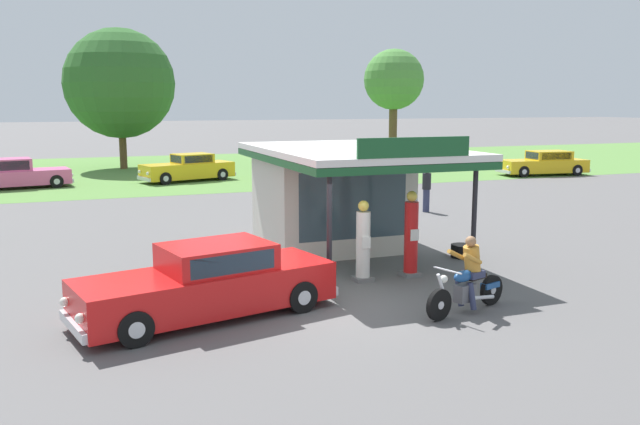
{
  "coord_description": "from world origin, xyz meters",
  "views": [
    {
      "loc": [
        -5.25,
        -12.44,
        4.22
      ],
      "look_at": [
        0.69,
        3.35,
        1.4
      ],
      "focal_mm": 36.76,
      "sensor_mm": 36.0,
      "label": 1
    }
  ],
  "objects_px": {
    "motorcycle_with_rider": "(468,281)",
    "parked_car_second_row_spare": "(188,169)",
    "parked_car_back_row_right": "(544,164)",
    "spare_tire_stack": "(462,251)",
    "parked_car_back_row_far_left": "(362,167)",
    "featured_classic_sedan": "(208,284)",
    "bystander_admiring_sedan": "(427,188)",
    "gas_pump_offside": "(411,237)",
    "parked_car_back_row_centre_right": "(18,175)",
    "gas_pump_nearside": "(363,244)"
  },
  "relations": [
    {
      "from": "motorcycle_with_rider",
      "to": "parked_car_second_row_spare",
      "type": "relative_size",
      "value": 0.41
    },
    {
      "from": "parked_car_back_row_right",
      "to": "spare_tire_stack",
      "type": "relative_size",
      "value": 9.11
    },
    {
      "from": "parked_car_back_row_far_left",
      "to": "spare_tire_stack",
      "type": "xyz_separation_m",
      "value": [
        -5.05,
        -17.97,
        -0.52
      ]
    },
    {
      "from": "featured_classic_sedan",
      "to": "spare_tire_stack",
      "type": "bearing_deg",
      "value": 18.98
    },
    {
      "from": "spare_tire_stack",
      "to": "bystander_admiring_sedan",
      "type": "bearing_deg",
      "value": 67.58
    },
    {
      "from": "gas_pump_offside",
      "to": "spare_tire_stack",
      "type": "height_order",
      "value": "gas_pump_offside"
    },
    {
      "from": "gas_pump_offside",
      "to": "bystander_admiring_sedan",
      "type": "xyz_separation_m",
      "value": [
        5.21,
        8.36,
        -0.04
      ]
    },
    {
      "from": "parked_car_second_row_spare",
      "to": "parked_car_back_row_right",
      "type": "height_order",
      "value": "parked_car_second_row_spare"
    },
    {
      "from": "parked_car_back_row_far_left",
      "to": "motorcycle_with_rider",
      "type": "bearing_deg",
      "value": -108.94
    },
    {
      "from": "motorcycle_with_rider",
      "to": "bystander_admiring_sedan",
      "type": "relative_size",
      "value": 1.25
    },
    {
      "from": "parked_car_second_row_spare",
      "to": "spare_tire_stack",
      "type": "distance_m",
      "value": 21.21
    },
    {
      "from": "motorcycle_with_rider",
      "to": "parked_car_back_row_centre_right",
      "type": "distance_m",
      "value": 26.89
    },
    {
      "from": "parked_car_second_row_spare",
      "to": "motorcycle_with_rider",
      "type": "bearing_deg",
      "value": -86.49
    },
    {
      "from": "bystander_admiring_sedan",
      "to": "spare_tire_stack",
      "type": "height_order",
      "value": "bystander_admiring_sedan"
    },
    {
      "from": "bystander_admiring_sedan",
      "to": "parked_car_back_row_far_left",
      "type": "bearing_deg",
      "value": 78.97
    },
    {
      "from": "gas_pump_nearside",
      "to": "gas_pump_offside",
      "type": "distance_m",
      "value": 1.29
    },
    {
      "from": "motorcycle_with_rider",
      "to": "featured_classic_sedan",
      "type": "distance_m",
      "value": 5.25
    },
    {
      "from": "bystander_admiring_sedan",
      "to": "parked_car_back_row_centre_right",
      "type": "bearing_deg",
      "value": 138.71
    },
    {
      "from": "motorcycle_with_rider",
      "to": "featured_classic_sedan",
      "type": "xyz_separation_m",
      "value": [
        -5.01,
        1.58,
        0.02
      ]
    },
    {
      "from": "parked_car_back_row_far_left",
      "to": "bystander_admiring_sedan",
      "type": "xyz_separation_m",
      "value": [
        -2.11,
        -10.85,
        0.24
      ]
    },
    {
      "from": "parked_car_back_row_centre_right",
      "to": "spare_tire_stack",
      "type": "xyz_separation_m",
      "value": [
        12.6,
        -20.77,
        -0.5
      ]
    },
    {
      "from": "parked_car_second_row_spare",
      "to": "bystander_admiring_sedan",
      "type": "height_order",
      "value": "bystander_admiring_sedan"
    },
    {
      "from": "parked_car_second_row_spare",
      "to": "parked_car_back_row_far_left",
      "type": "relative_size",
      "value": 1.05
    },
    {
      "from": "parked_car_second_row_spare",
      "to": "parked_car_back_row_centre_right",
      "type": "relative_size",
      "value": 1.06
    },
    {
      "from": "bystander_admiring_sedan",
      "to": "spare_tire_stack",
      "type": "xyz_separation_m",
      "value": [
        -2.94,
        -7.12,
        -0.76
      ]
    },
    {
      "from": "gas_pump_offside",
      "to": "spare_tire_stack",
      "type": "xyz_separation_m",
      "value": [
        2.27,
        1.24,
        -0.8
      ]
    },
    {
      "from": "parked_car_second_row_spare",
      "to": "parked_car_back_row_far_left",
      "type": "xyz_separation_m",
      "value": [
        9.13,
        -2.84,
        0.01
      ]
    },
    {
      "from": "gas_pump_nearside",
      "to": "parked_car_second_row_spare",
      "type": "height_order",
      "value": "gas_pump_nearside"
    },
    {
      "from": "featured_classic_sedan",
      "to": "spare_tire_stack",
      "type": "height_order",
      "value": "featured_classic_sedan"
    },
    {
      "from": "spare_tire_stack",
      "to": "parked_car_back_row_centre_right",
      "type": "bearing_deg",
      "value": 121.24
    },
    {
      "from": "featured_classic_sedan",
      "to": "parked_car_back_row_far_left",
      "type": "distance_m",
      "value": 24.12
    },
    {
      "from": "gas_pump_nearside",
      "to": "parked_car_back_row_right",
      "type": "distance_m",
      "value": 26.47
    },
    {
      "from": "featured_classic_sedan",
      "to": "parked_car_back_row_centre_right",
      "type": "height_order",
      "value": "parked_car_back_row_centre_right"
    },
    {
      "from": "parked_car_second_row_spare",
      "to": "gas_pump_nearside",
      "type": "bearing_deg",
      "value": -88.66
    },
    {
      "from": "parked_car_second_row_spare",
      "to": "spare_tire_stack",
      "type": "relative_size",
      "value": 8.99
    },
    {
      "from": "gas_pump_nearside",
      "to": "gas_pump_offside",
      "type": "height_order",
      "value": "gas_pump_offside"
    },
    {
      "from": "gas_pump_nearside",
      "to": "spare_tire_stack",
      "type": "height_order",
      "value": "gas_pump_nearside"
    },
    {
      "from": "parked_car_second_row_spare",
      "to": "featured_classic_sedan",
      "type": "bearing_deg",
      "value": -98.44
    },
    {
      "from": "parked_car_second_row_spare",
      "to": "parked_car_back_row_far_left",
      "type": "distance_m",
      "value": 9.57
    },
    {
      "from": "parked_car_back_row_right",
      "to": "gas_pump_nearside",
      "type": "bearing_deg",
      "value": -138.21
    },
    {
      "from": "gas_pump_nearside",
      "to": "parked_car_second_row_spare",
      "type": "distance_m",
      "value": 22.06
    },
    {
      "from": "gas_pump_offside",
      "to": "parked_car_back_row_far_left",
      "type": "xyz_separation_m",
      "value": [
        7.33,
        19.21,
        -0.28
      ]
    },
    {
      "from": "parked_car_back_row_right",
      "to": "featured_classic_sedan",
      "type": "bearing_deg",
      "value": -141.31
    },
    {
      "from": "gas_pump_nearside",
      "to": "parked_car_back_row_far_left",
      "type": "height_order",
      "value": "gas_pump_nearside"
    },
    {
      "from": "gas_pump_nearside",
      "to": "motorcycle_with_rider",
      "type": "height_order",
      "value": "gas_pump_nearside"
    },
    {
      "from": "parked_car_back_row_right",
      "to": "parked_car_second_row_spare",
      "type": "bearing_deg",
      "value": 167.72
    },
    {
      "from": "gas_pump_offside",
      "to": "spare_tire_stack",
      "type": "distance_m",
      "value": 2.71
    },
    {
      "from": "motorcycle_with_rider",
      "to": "spare_tire_stack",
      "type": "height_order",
      "value": "motorcycle_with_rider"
    },
    {
      "from": "gas_pump_nearside",
      "to": "featured_classic_sedan",
      "type": "xyz_separation_m",
      "value": [
        -3.99,
        -1.36,
        -0.22
      ]
    },
    {
      "from": "gas_pump_nearside",
      "to": "featured_classic_sedan",
      "type": "height_order",
      "value": "gas_pump_nearside"
    }
  ]
}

